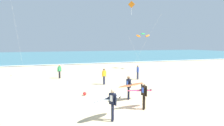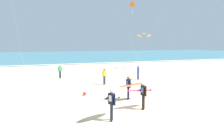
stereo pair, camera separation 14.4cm
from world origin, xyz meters
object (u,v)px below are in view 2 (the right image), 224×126
beach_ball (85,94)px  bystander_green_top (60,71)px  surfer_lead (142,92)px  kite_arc_emerald_distant (144,35)px  surfer_trailing (109,101)px  bystander_yellow_top (104,76)px  bystander_blue_top (138,72)px  surfer_third (130,86)px  kite_diamond_amber_near (134,8)px

beach_ball → bystander_green_top: bearing=94.7°
surfer_lead → bystander_green_top: size_ratio=1.28×
surfer_lead → kite_arc_emerald_distant: 21.99m
surfer_trailing → bystander_yellow_top: 10.15m
bystander_green_top → bystander_blue_top: same height
bystander_blue_top → beach_ball: bearing=-143.8°
surfer_third → kite_diamond_amber_near: kite_diamond_amber_near is taller
surfer_lead → bystander_blue_top: size_ratio=1.28×
kite_diamond_amber_near → bystander_green_top: kite_diamond_amber_near is taller
bystander_green_top → bystander_yellow_top: same height
surfer_trailing → bystander_blue_top: (7.36, 11.29, -0.24)m
kite_diamond_amber_near → bystander_green_top: (-11.55, -4.80, -8.47)m
kite_arc_emerald_distant → bystander_blue_top: size_ratio=3.49×
surfer_third → bystander_blue_top: size_ratio=1.39×
surfer_third → beach_ball: surfer_third is taller
surfer_third → bystander_blue_top: surfer_third is taller
kite_diamond_amber_near → surfer_trailing: bearing=-118.5°
kite_arc_emerald_distant → bystander_blue_top: kite_arc_emerald_distant is taller
bystander_green_top → kite_diamond_amber_near: bearing=22.6°
kite_arc_emerald_distant → bystander_yellow_top: 15.09m
surfer_trailing → bystander_yellow_top: bearing=73.4°
surfer_lead → bystander_blue_top: bearing=64.6°
kite_diamond_amber_near → bystander_yellow_top: (-7.93, -10.20, -8.47)m
surfer_lead → bystander_yellow_top: (0.32, 8.51, -0.23)m
kite_arc_emerald_distant → kite_diamond_amber_near: bearing=-170.2°
beach_ball → bystander_yellow_top: bearing=53.0°
surfer_trailing → bystander_green_top: (-0.73, 15.12, -0.24)m
bystander_green_top → surfer_trailing: bearing=-87.2°
surfer_third → bystander_green_top: (-3.48, 11.70, -0.23)m
surfer_third → bystander_green_top: 12.21m
surfer_lead → surfer_trailing: (-2.57, -1.21, 0.01)m
surfer_third → beach_ball: size_ratio=7.91×
kite_arc_emerald_distant → bystander_yellow_top: kite_arc_emerald_distant is taller
kite_arc_emerald_distant → surfer_lead: bearing=-118.1°
surfer_third → bystander_yellow_top: size_ratio=1.39×
surfer_lead → surfer_third: 2.22m
kite_diamond_amber_near → surfer_lead: bearing=-113.8°
surfer_third → bystander_yellow_top: bearing=88.7°
bystander_yellow_top → surfer_third: bearing=-91.3°
surfer_lead → bystander_blue_top: (4.79, 10.08, -0.23)m
surfer_third → kite_arc_emerald_distant: 20.02m
surfer_trailing → bystander_green_top: surfer_trailing is taller
surfer_trailing → kite_arc_emerald_distant: bearing=57.8°
kite_diamond_amber_near → bystander_green_top: bearing=-157.4°
kite_diamond_amber_near → bystander_yellow_top: 15.45m
surfer_trailing → beach_ball: bearing=89.7°
surfer_lead → surfer_trailing: bearing=-154.7°
bystander_blue_top → beach_ball: size_ratio=5.68×
kite_diamond_amber_near → kite_arc_emerald_distant: 4.50m
surfer_lead → kite_arc_emerald_distant: size_ratio=0.37×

